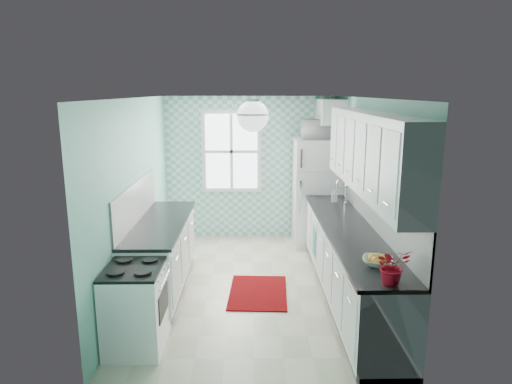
{
  "coord_description": "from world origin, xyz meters",
  "views": [
    {
      "loc": [
        -0.04,
        -5.75,
        2.59
      ],
      "look_at": [
        0.05,
        0.25,
        1.25
      ],
      "focal_mm": 32.0,
      "sensor_mm": 36.0,
      "label": 1
    }
  ],
  "objects_px": {
    "sink": "(334,206)",
    "microwave": "(319,129)",
    "fruit_bowl": "(378,261)",
    "ceiling_light": "(253,116)",
    "fridge": "(317,192)",
    "stove": "(136,306)",
    "potted_plant": "(392,266)"
  },
  "relations": [
    {
      "from": "fruit_bowl",
      "to": "microwave",
      "type": "xyz_separation_m",
      "value": [
        -0.09,
        3.42,
        0.99
      ]
    },
    {
      "from": "ceiling_light",
      "to": "microwave",
      "type": "distance_m",
      "value": 2.84
    },
    {
      "from": "potted_plant",
      "to": "microwave",
      "type": "xyz_separation_m",
      "value": [
        -0.09,
        3.85,
        0.87
      ]
    },
    {
      "from": "fridge",
      "to": "sink",
      "type": "relative_size",
      "value": 3.41
    },
    {
      "from": "stove",
      "to": "sink",
      "type": "xyz_separation_m",
      "value": [
        2.4,
        2.19,
        0.48
      ]
    },
    {
      "from": "fridge",
      "to": "fruit_bowl",
      "type": "xyz_separation_m",
      "value": [
        0.09,
        -3.42,
        0.07
      ]
    },
    {
      "from": "microwave",
      "to": "fridge",
      "type": "bearing_deg",
      "value": 53.52
    },
    {
      "from": "fridge",
      "to": "microwave",
      "type": "distance_m",
      "value": 1.06
    },
    {
      "from": "fridge",
      "to": "stove",
      "type": "xyz_separation_m",
      "value": [
        -2.31,
        -3.25,
        -0.46
      ]
    },
    {
      "from": "fruit_bowl",
      "to": "microwave",
      "type": "distance_m",
      "value": 3.56
    },
    {
      "from": "fridge",
      "to": "potted_plant",
      "type": "height_order",
      "value": "fridge"
    },
    {
      "from": "sink",
      "to": "microwave",
      "type": "bearing_deg",
      "value": 93.26
    },
    {
      "from": "sink",
      "to": "microwave",
      "type": "xyz_separation_m",
      "value": [
        -0.09,
        1.06,
        1.04
      ]
    },
    {
      "from": "potted_plant",
      "to": "fruit_bowl",
      "type": "bearing_deg",
      "value": 90.0
    },
    {
      "from": "ceiling_light",
      "to": "fruit_bowl",
      "type": "distance_m",
      "value": 1.98
    },
    {
      "from": "stove",
      "to": "fruit_bowl",
      "type": "xyz_separation_m",
      "value": [
        2.4,
        -0.16,
        0.53
      ]
    },
    {
      "from": "ceiling_light",
      "to": "fruit_bowl",
      "type": "relative_size",
      "value": 1.2
    },
    {
      "from": "stove",
      "to": "ceiling_light",
      "type": "bearing_deg",
      "value": 30.9
    },
    {
      "from": "fruit_bowl",
      "to": "fridge",
      "type": "bearing_deg",
      "value": 91.51
    },
    {
      "from": "fridge",
      "to": "potted_plant",
      "type": "xyz_separation_m",
      "value": [
        0.09,
        -3.85,
        0.2
      ]
    },
    {
      "from": "sink",
      "to": "fruit_bowl",
      "type": "relative_size",
      "value": 1.82
    },
    {
      "from": "sink",
      "to": "microwave",
      "type": "relative_size",
      "value": 0.93
    },
    {
      "from": "ceiling_light",
      "to": "potted_plant",
      "type": "relative_size",
      "value": 1.08
    },
    {
      "from": "ceiling_light",
      "to": "potted_plant",
      "type": "height_order",
      "value": "ceiling_light"
    },
    {
      "from": "sink",
      "to": "microwave",
      "type": "height_order",
      "value": "microwave"
    },
    {
      "from": "ceiling_light",
      "to": "stove",
      "type": "relative_size",
      "value": 0.41
    },
    {
      "from": "sink",
      "to": "potted_plant",
      "type": "xyz_separation_m",
      "value": [
        -0.0,
        -2.79,
        0.17
      ]
    },
    {
      "from": "fridge",
      "to": "ceiling_light",
      "type": "bearing_deg",
      "value": -116.08
    },
    {
      "from": "fruit_bowl",
      "to": "ceiling_light",
      "type": "bearing_deg",
      "value": 145.46
    },
    {
      "from": "fridge",
      "to": "fruit_bowl",
      "type": "height_order",
      "value": "fridge"
    },
    {
      "from": "fridge",
      "to": "microwave",
      "type": "height_order",
      "value": "microwave"
    },
    {
      "from": "stove",
      "to": "microwave",
      "type": "height_order",
      "value": "microwave"
    }
  ]
}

